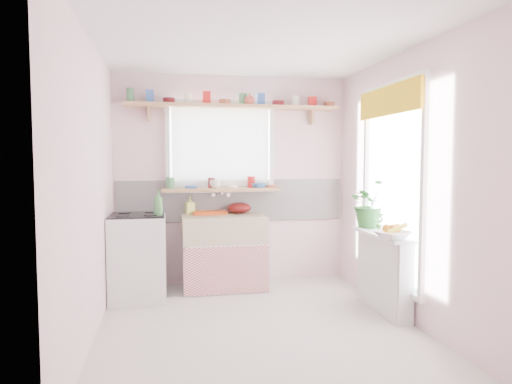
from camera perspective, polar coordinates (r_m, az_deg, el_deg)
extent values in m
plane|color=beige|center=(4.25, 0.31, -16.50)|extent=(3.20, 3.20, 0.00)
plane|color=white|center=(4.11, 0.32, 18.25)|extent=(3.20, 3.20, 0.00)
plane|color=#FED5D9|center=(5.56, -2.94, 1.53)|extent=(2.80, 0.00, 2.80)
plane|color=#FED5D9|center=(2.45, 7.73, -1.64)|extent=(2.80, 0.00, 2.80)
plane|color=#FED5D9|center=(3.96, -19.97, 0.30)|extent=(0.00, 3.20, 3.20)
plane|color=#FED5D9|center=(4.48, 18.16, 0.74)|extent=(0.00, 3.20, 3.20)
cube|color=white|center=(5.57, -2.91, -1.04)|extent=(2.74, 0.03, 0.50)
cube|color=pink|center=(5.58, -2.90, -3.09)|extent=(2.74, 0.02, 0.12)
cube|color=white|center=(5.54, -4.49, 5.66)|extent=(1.20, 0.01, 1.00)
cube|color=white|center=(5.47, -4.41, 5.68)|extent=(1.15, 0.02, 0.95)
cube|color=white|center=(4.65, 16.90, 0.88)|extent=(0.01, 1.10, 1.90)
cube|color=gold|center=(4.64, 16.16, 10.91)|extent=(0.03, 1.20, 0.28)
cube|color=white|center=(5.38, -4.05, -9.05)|extent=(0.85, 0.55, 0.55)
cube|color=#C73C3A|center=(5.11, -3.66, -9.75)|extent=(0.95, 0.02, 0.53)
cube|color=beige|center=(5.30, -4.07, -4.57)|extent=(0.95, 0.55, 0.30)
cylinder|color=silver|center=(5.50, -4.41, -0.06)|extent=(0.03, 0.22, 0.03)
cube|color=white|center=(5.07, -14.52, -7.95)|extent=(0.58, 0.58, 0.90)
cube|color=black|center=(5.00, -14.61, -2.84)|extent=(0.56, 0.56, 0.02)
cylinder|color=black|center=(4.87, -16.36, -2.87)|extent=(0.14, 0.14, 0.01)
cylinder|color=black|center=(4.85, -13.06, -2.84)|extent=(0.14, 0.14, 0.01)
cylinder|color=black|center=(5.15, -16.08, -2.51)|extent=(0.14, 0.14, 0.01)
cylinder|color=black|center=(5.13, -12.96, -2.47)|extent=(0.14, 0.14, 0.01)
cube|color=white|center=(4.74, 15.65, -9.75)|extent=(0.15, 0.90, 0.75)
cube|color=white|center=(4.65, 15.41, -5.17)|extent=(0.22, 0.95, 0.03)
cube|color=tan|center=(5.43, -4.32, 0.31)|extent=(1.40, 0.22, 0.04)
cube|color=tan|center=(5.47, -2.78, 10.62)|extent=(2.52, 0.24, 0.04)
cylinder|color=#3F7F4C|center=(5.43, -15.44, 11.38)|extent=(0.11, 0.11, 0.12)
cylinder|color=#3359A5|center=(5.42, -13.13, 11.43)|extent=(0.11, 0.11, 0.12)
cylinder|color=#590F14|center=(5.42, -10.82, 11.15)|extent=(0.11, 0.11, 0.06)
cylinder|color=silver|center=(5.43, -8.51, 11.49)|extent=(0.11, 0.11, 0.12)
cylinder|color=red|center=(5.44, -6.20, 11.49)|extent=(0.11, 0.11, 0.12)
cylinder|color=#A55133|center=(5.46, -3.91, 11.16)|extent=(0.11, 0.11, 0.06)
cylinder|color=#3F7F4C|center=(5.49, -1.65, 11.44)|extent=(0.11, 0.11, 0.12)
cylinder|color=#3359A5|center=(5.53, 0.59, 11.39)|extent=(0.11, 0.11, 0.12)
cylinder|color=#590F14|center=(5.58, 2.79, 11.01)|extent=(0.11, 0.11, 0.06)
cylinder|color=silver|center=(5.63, 4.95, 11.24)|extent=(0.11, 0.11, 0.12)
cylinder|color=red|center=(5.70, 7.06, 11.14)|extent=(0.11, 0.11, 0.12)
cylinder|color=#A55133|center=(5.76, 9.13, 10.74)|extent=(0.11, 0.11, 0.06)
cylinder|color=#3F7F4C|center=(5.39, -10.89, 1.07)|extent=(0.11, 0.11, 0.12)
cylinder|color=#3359A5|center=(5.40, -8.25, 1.10)|extent=(0.11, 0.11, 0.12)
cylinder|color=#590F14|center=(5.42, -5.63, 0.82)|extent=(0.11, 0.11, 0.06)
cylinder|color=silver|center=(5.44, -3.03, 1.16)|extent=(0.11, 0.11, 0.12)
cylinder|color=red|center=(5.48, -0.46, 1.19)|extent=(0.11, 0.11, 0.12)
cylinder|color=#A55133|center=(5.54, 2.06, 0.90)|extent=(0.11, 0.11, 0.06)
cube|color=#D04812|center=(5.46, -5.90, -2.53)|extent=(0.42, 0.32, 0.04)
ellipsoid|color=#5F1010|center=(5.50, -2.11, -1.99)|extent=(0.36, 0.36, 0.13)
imported|color=#286227|center=(5.00, 14.04, -1.41)|extent=(0.51, 0.46, 0.51)
imported|color=silver|center=(4.32, 16.71, -5.19)|extent=(0.37, 0.37, 0.07)
imported|color=#37712D|center=(4.82, 15.12, -3.50)|extent=(0.10, 0.07, 0.19)
imported|color=#DEE666|center=(5.44, -8.27, -1.65)|extent=(0.12, 0.12, 0.22)
imported|color=beige|center=(5.36, -5.11, 1.01)|extent=(0.17, 0.17, 0.10)
imported|color=#3162A0|center=(5.44, 0.37, 0.82)|extent=(0.20, 0.20, 0.05)
imported|color=#B84A38|center=(5.45, -0.81, 11.59)|extent=(0.17, 0.17, 0.14)
imported|color=#468C48|center=(4.85, -12.14, -1.33)|extent=(0.13, 0.13, 0.26)
sphere|color=orange|center=(4.31, 16.72, -4.41)|extent=(0.08, 0.08, 0.08)
sphere|color=orange|center=(4.36, 17.24, -4.32)|extent=(0.08, 0.08, 0.08)
sphere|color=orange|center=(4.30, 16.01, -4.41)|extent=(0.08, 0.08, 0.08)
cylinder|color=yellow|center=(4.27, 17.28, -4.36)|extent=(0.18, 0.04, 0.10)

